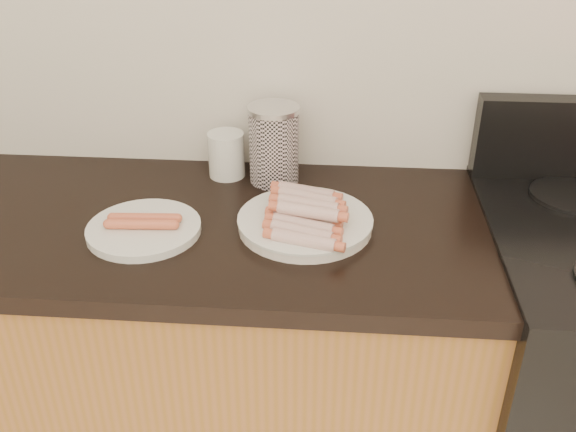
# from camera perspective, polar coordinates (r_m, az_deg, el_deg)

# --- Properties ---
(wall_back) EXTENTS (4.00, 0.04, 2.60)m
(wall_back) POSITION_cam_1_polar(r_m,az_deg,el_deg) (1.56, 2.36, 18.06)
(wall_back) COLOR silver
(wall_back) RESTS_ON ground
(cabinet_base) EXTENTS (2.20, 0.59, 0.86)m
(cabinet_base) POSITION_cam_1_polar(r_m,az_deg,el_deg) (1.86, -21.38, -12.40)
(cabinet_base) COLOR brown
(cabinet_base) RESTS_ON floor
(burner_far_left) EXTENTS (0.18, 0.18, 0.01)m
(burner_far_left) POSITION_cam_1_polar(r_m,az_deg,el_deg) (1.63, 23.74, 1.72)
(burner_far_left) COLOR black
(burner_far_left) RESTS_ON stove
(main_plate) EXTENTS (0.36, 0.36, 0.02)m
(main_plate) POSITION_cam_1_polar(r_m,az_deg,el_deg) (1.39, 1.52, -0.69)
(main_plate) COLOR silver
(main_plate) RESTS_ON counter_slab
(side_plate) EXTENTS (0.26, 0.26, 0.02)m
(side_plate) POSITION_cam_1_polar(r_m,az_deg,el_deg) (1.41, -12.68, -1.13)
(side_plate) COLOR white
(side_plate) RESTS_ON counter_slab
(hotdog_pile) EXTENTS (0.13, 0.28, 0.05)m
(hotdog_pile) POSITION_cam_1_polar(r_m,az_deg,el_deg) (1.38, 1.54, 0.40)
(hotdog_pile) COLOR brown
(hotdog_pile) RESTS_ON main_plate
(plain_sausages) EXTENTS (0.14, 0.06, 0.02)m
(plain_sausages) POSITION_cam_1_polar(r_m,az_deg,el_deg) (1.40, -12.77, -0.44)
(plain_sausages) COLOR #AF663E
(plain_sausages) RESTS_ON side_plate
(canister) EXTENTS (0.12, 0.12, 0.19)m
(canister) POSITION_cam_1_polar(r_m,az_deg,el_deg) (1.56, -1.26, 6.39)
(canister) COLOR silver
(canister) RESTS_ON counter_slab
(mug) EXTENTS (0.10, 0.10, 0.11)m
(mug) POSITION_cam_1_polar(r_m,az_deg,el_deg) (1.61, -5.50, 5.45)
(mug) COLOR white
(mug) RESTS_ON counter_slab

